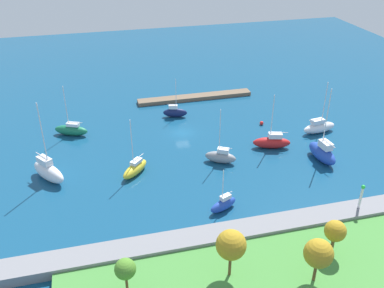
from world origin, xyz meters
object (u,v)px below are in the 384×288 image
Objects in this scene: sailboat_blue_near_pier at (322,152)px; mooring_buoy_red at (262,123)px; pier_dock at (195,97)px; sailboat_gray_outer_mooring at (221,157)px; sailboat_green_off_beacon at (71,130)px; park_tree_mideast at (231,245)px; sailboat_red_east_end at (272,142)px; harbor_beacon at (361,195)px; sailboat_yellow_west_end at (135,168)px; sailboat_navy_lone_north at (175,112)px; sailboat_blue_far_north at (223,204)px; park_tree_midwest at (318,254)px; park_tree_east at (335,231)px; sailboat_white_inner_mooring at (48,171)px; park_tree_west at (125,269)px; sailboat_white_far_south at (319,127)px.

sailboat_blue_near_pier is 16.86× the size of mooring_buoy_red.
sailboat_gray_outer_mooring is at bearing 84.43° from pier_dock.
sailboat_green_off_beacon reaches higher than sailboat_gray_outer_mooring.
sailboat_red_east_end reaches higher than park_tree_mideast.
sailboat_gray_outer_mooring is at bearing -52.05° from harbor_beacon.
sailboat_yellow_west_end reaches higher than sailboat_green_off_beacon.
sailboat_blue_far_north is (-0.13, 31.68, -0.10)m from sailboat_navy_lone_north.
harbor_beacon is 30.00m from mooring_buoy_red.
sailboat_gray_outer_mooring is (16.93, -3.55, -0.39)m from sailboat_blue_near_pier.
sailboat_yellow_west_end is (28.71, -18.29, -2.54)m from harbor_beacon.
park_tree_midwest is 0.82× the size of sailboat_blue_far_north.
sailboat_red_east_end is 37.41m from sailboat_green_off_beacon.
park_tree_east is at bearing 150.91° from sailboat_green_off_beacon.
sailboat_white_inner_mooring reaches higher than park_tree_mideast.
sailboat_white_inner_mooring reaches higher than park_tree_west.
harbor_beacon reaches higher than mooring_buoy_red.
sailboat_green_off_beacon is (27.01, 10.89, 0.70)m from pier_dock.
park_tree_west is at bearing 33.56° from sailboat_yellow_west_end.
sailboat_yellow_west_end is 12.92× the size of mooring_buoy_red.
park_tree_mideast is 41.63m from mooring_buoy_red.
sailboat_blue_far_north is at bearing -51.58° from park_tree_east.
sailboat_gray_outer_mooring reaches higher than mooring_buoy_red.
pier_dock is 3.77× the size of sailboat_blue_far_north.
park_tree_west is at bearing 115.66° from sailboat_blue_near_pier.
mooring_buoy_red is (-15.89, 7.79, -0.69)m from sailboat_navy_lone_north.
mooring_buoy_red is (4.72, -15.05, -1.14)m from sailboat_blue_near_pier.
sailboat_blue_far_north is at bearing -140.97° from park_tree_west.
sailboat_yellow_west_end reaches higher than park_tree_east.
sailboat_white_inner_mooring is 28.19m from sailboat_blue_far_north.
sailboat_white_inner_mooring is 27.95m from sailboat_gray_outer_mooring.
harbor_beacon is at bearing 116.06° from sailboat_red_east_end.
pier_dock is at bearing -58.85° from mooring_buoy_red.
sailboat_white_far_south reaches higher than park_tree_midwest.
sailboat_gray_outer_mooring is (2.66, 27.29, 0.72)m from pier_dock.
park_tree_mideast is (13.22, 0.35, 1.17)m from park_tree_east.
park_tree_west is 25.20m from sailboat_yellow_west_end.
harbor_beacon is 18.90m from sailboat_blue_far_north.
sailboat_blue_far_north is at bearing 56.60° from mooring_buoy_red.
park_tree_midwest is 0.57× the size of sailboat_gray_outer_mooring.
pier_dock is at bearing -122.00° from sailboat_blue_far_north.
park_tree_midwest is (12.21, 9.96, 1.36)m from harbor_beacon.
park_tree_midwest is 0.44× the size of sailboat_blue_near_pier.
sailboat_gray_outer_mooring is at bearing 29.11° from sailboat_red_east_end.
sailboat_blue_near_pier reaches higher than sailboat_blue_far_north.
park_tree_mideast is 0.46× the size of sailboat_white_inner_mooring.
sailboat_gray_outer_mooring reaches higher than pier_dock.
sailboat_blue_near_pier is at bearing -116.74° from park_tree_east.
sailboat_white_far_south is (-4.59, -9.30, -0.36)m from sailboat_blue_near_pier.
sailboat_green_off_beacon reaches higher than park_tree_east.
sailboat_blue_near_pier is 1.26× the size of sailboat_red_east_end.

